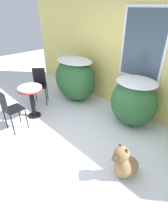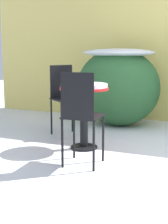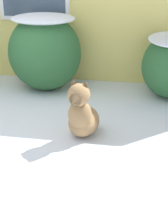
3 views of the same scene
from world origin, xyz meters
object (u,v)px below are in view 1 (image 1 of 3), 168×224
Objects in this scene: patio_table at (31,94)px; dog at (124,164)px; patio_chair_near_table at (40,84)px; patio_chair_far_side at (10,109)px.

patio_table reaches higher than dog.
dog is at bearing -59.52° from patio_chair_near_table.
dog is (3.13, -0.38, -0.29)m from patio_chair_near_table.
patio_chair_far_side is 1.41× the size of dog.
patio_chair_far_side is at bearing -153.70° from dog.
patio_table is 0.65m from patio_chair_far_side.
dog is at bearing 3.33° from patio_table.
patio_chair_near_table is 1.41× the size of dog.
patio_chair_near_table reaches higher than dog.
patio_chair_near_table and patio_chair_far_side have the same top height.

